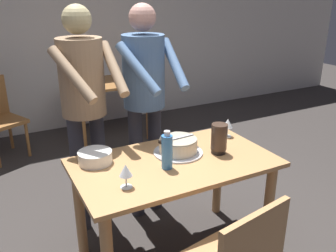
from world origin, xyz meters
TOP-DOWN VIEW (x-y plane):
  - back_wall at (0.00, 3.04)m, footprint 10.00×0.12m
  - main_dining_table at (0.00, 0.00)m, footprint 1.32×0.75m
  - cake_on_platter at (0.08, 0.09)m, footprint 0.34×0.34m
  - cake_knife at (0.01, 0.09)m, footprint 0.27×0.04m
  - plate_stack at (-0.47, 0.21)m, footprint 0.22×0.22m
  - wine_glass_near at (0.56, 0.18)m, footprint 0.08×0.08m
  - wine_glass_far at (-0.40, -0.17)m, footprint 0.08×0.08m
  - water_bottle at (-0.09, -0.07)m, footprint 0.07×0.07m
  - hurricane_lamp at (0.33, -0.03)m, footprint 0.11×0.11m
  - person_cutting_cake at (0.06, 0.59)m, footprint 0.46×0.57m
  - person_standing_beside at (-0.41, 0.62)m, footprint 0.46×0.58m
  - background_table at (0.34, 2.34)m, footprint 1.00×0.70m

SIDE VIEW (x-z plane):
  - background_table at x=0.34m, z-range 0.21..0.95m
  - main_dining_table at x=0.00m, z-range 0.24..0.99m
  - plate_stack at x=-0.47m, z-range 0.75..0.83m
  - cake_on_platter at x=0.08m, z-range 0.75..0.86m
  - wine_glass_near at x=0.56m, z-range 0.78..0.92m
  - wine_glass_far at x=-0.40m, z-range 0.78..0.92m
  - hurricane_lamp at x=0.33m, z-range 0.75..0.96m
  - water_bottle at x=-0.09m, z-range 0.74..0.99m
  - cake_knife at x=0.01m, z-range 0.86..0.88m
  - person_cutting_cake at x=0.06m, z-range 0.22..1.94m
  - person_standing_beside at x=-0.41m, z-range 0.22..1.94m
  - back_wall at x=0.00m, z-range 0.00..2.70m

